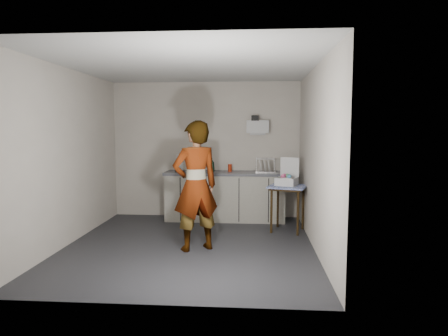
# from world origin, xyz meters

# --- Properties ---
(ground) EXTENTS (4.00, 4.00, 0.00)m
(ground) POSITION_xyz_m (0.00, 0.00, 0.00)
(ground) COLOR #28292E
(ground) RESTS_ON ground
(wall_back) EXTENTS (3.60, 0.02, 2.60)m
(wall_back) POSITION_xyz_m (0.00, 1.99, 1.30)
(wall_back) COLOR beige
(wall_back) RESTS_ON ground
(wall_right) EXTENTS (0.02, 4.00, 2.60)m
(wall_right) POSITION_xyz_m (1.79, 0.00, 1.30)
(wall_right) COLOR beige
(wall_right) RESTS_ON ground
(wall_left) EXTENTS (0.02, 4.00, 2.60)m
(wall_left) POSITION_xyz_m (-1.79, 0.00, 1.30)
(wall_left) COLOR beige
(wall_left) RESTS_ON ground
(ceiling) EXTENTS (3.60, 4.00, 0.01)m
(ceiling) POSITION_xyz_m (0.00, 0.00, 2.60)
(ceiling) COLOR white
(ceiling) RESTS_ON wall_back
(kitchen_counter) EXTENTS (2.24, 0.62, 0.91)m
(kitchen_counter) POSITION_xyz_m (0.40, 1.70, 0.43)
(kitchen_counter) COLOR black
(kitchen_counter) RESTS_ON ground
(wall_shelf) EXTENTS (0.42, 0.18, 0.37)m
(wall_shelf) POSITION_xyz_m (1.00, 1.92, 1.75)
(wall_shelf) COLOR silver
(wall_shelf) RESTS_ON ground
(side_table) EXTENTS (0.74, 0.74, 0.77)m
(side_table) POSITION_xyz_m (1.50, 0.95, 0.67)
(side_table) COLOR #32210B
(side_table) RESTS_ON ground
(standing_man) EXTENTS (0.80, 0.71, 1.83)m
(standing_man) POSITION_xyz_m (0.12, -0.19, 0.91)
(standing_man) COLOR #B2A593
(standing_man) RESTS_ON ground
(soap_bottle) EXTENTS (0.12, 0.12, 0.26)m
(soap_bottle) POSITION_xyz_m (0.15, 1.65, 1.04)
(soap_bottle) COLOR black
(soap_bottle) RESTS_ON kitchen_counter
(soda_can) EXTENTS (0.07, 0.07, 0.14)m
(soda_can) POSITION_xyz_m (0.48, 1.76, 0.98)
(soda_can) COLOR #B42E12
(soda_can) RESTS_ON kitchen_counter
(dark_bottle) EXTENTS (0.06, 0.06, 0.21)m
(dark_bottle) POSITION_xyz_m (0.13, 1.71, 1.01)
(dark_bottle) COLOR black
(dark_bottle) RESTS_ON kitchen_counter
(paper_towel) EXTENTS (0.18, 0.18, 0.32)m
(paper_towel) POSITION_xyz_m (-0.45, 1.68, 1.06)
(paper_towel) COLOR black
(paper_towel) RESTS_ON kitchen_counter
(dish_rack) EXTENTS (0.37, 0.28, 0.26)m
(dish_rack) POSITION_xyz_m (1.14, 1.72, 0.97)
(dish_rack) COLOR silver
(dish_rack) RESTS_ON kitchen_counter
(bakery_box) EXTENTS (0.42, 0.43, 0.46)m
(bakery_box) POSITION_xyz_m (1.49, 1.01, 0.87)
(bakery_box) COLOR silver
(bakery_box) RESTS_ON side_table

